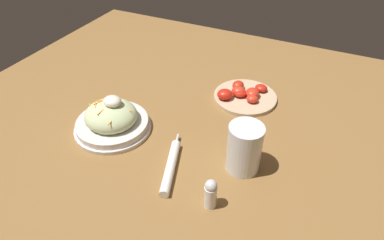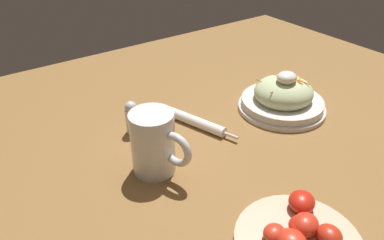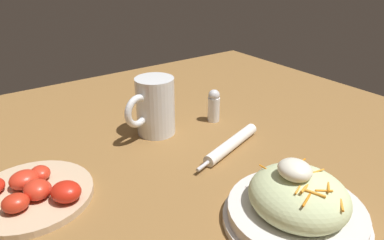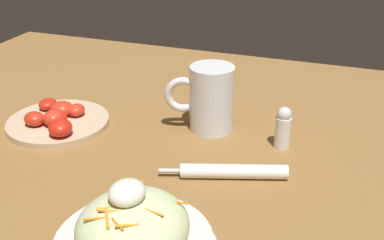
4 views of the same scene
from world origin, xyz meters
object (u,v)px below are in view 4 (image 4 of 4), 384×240
salad_plate (133,236)px  salt_shaker (283,127)px  beer_mug (210,101)px  napkin_roll (233,171)px  tomato_plate (57,120)px

salad_plate → salt_shaker: bearing=160.4°
beer_mug → salt_shaker: size_ratio=1.65×
salt_shaker → napkin_roll: bearing=-23.6°
beer_mug → tomato_plate: size_ratio=0.65×
tomato_plate → salad_plate: bearing=46.8°
tomato_plate → napkin_roll: bearing=80.3°
tomato_plate → salt_shaker: bearing=98.7°
beer_mug → salt_shaker: beer_mug is taller
tomato_plate → salt_shaker: (-0.07, 0.44, 0.03)m
salad_plate → napkin_roll: salad_plate is taller
napkin_roll → beer_mug: bearing=-150.4°
tomato_plate → salt_shaker: salt_shaker is taller
beer_mug → tomato_plate: 0.31m
salad_plate → salt_shaker: size_ratio=2.74×
beer_mug → salt_shaker: 0.15m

